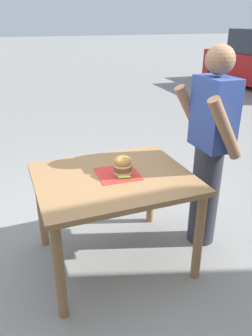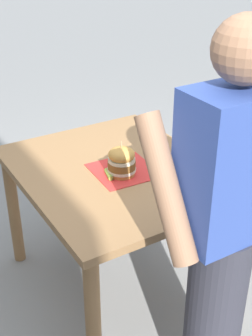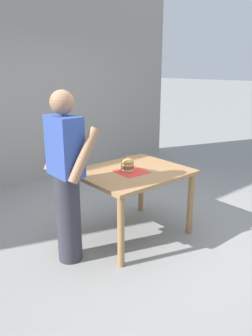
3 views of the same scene
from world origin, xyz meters
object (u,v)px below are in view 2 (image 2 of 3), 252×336
(sandwich, at_px, (122,161))
(diner_across_table, at_px, (223,235))
(pickle_spear, at_px, (109,174))
(patio_table, at_px, (116,188))

(sandwich, relative_size, diner_across_table, 0.11)
(sandwich, distance_m, pickle_spear, 0.09)
(patio_table, relative_size, pickle_spear, 12.47)
(patio_table, distance_m, pickle_spear, 0.16)
(sandwich, xyz_separation_m, pickle_spear, (0.07, -0.01, -0.06))
(patio_table, xyz_separation_m, pickle_spear, (0.08, 0.06, 0.13))
(patio_table, height_order, pickle_spear, pickle_spear)
(pickle_spear, bearing_deg, patio_table, -142.91)
(patio_table, bearing_deg, diner_across_table, 88.98)
(pickle_spear, bearing_deg, sandwich, 169.55)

